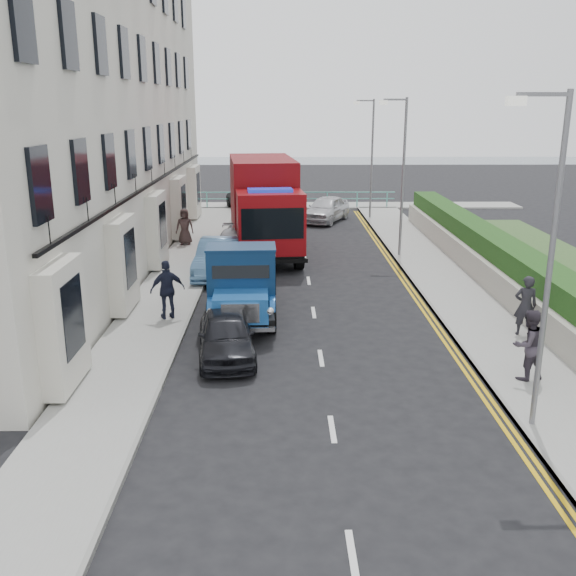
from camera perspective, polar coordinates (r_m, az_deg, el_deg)
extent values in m
plane|color=black|center=(15.92, 3.38, -8.98)|extent=(120.00, 120.00, 0.00)
cube|color=gray|center=(24.66, -10.22, 0.11)|extent=(2.40, 38.00, 0.12)
cube|color=gray|center=(25.14, 14.10, 0.19)|extent=(2.60, 38.00, 0.12)
cube|color=gray|center=(43.91, 0.79, 7.33)|extent=(30.00, 2.50, 0.12)
plane|color=#4E5E6A|center=(74.70, 0.19, 10.90)|extent=(120.00, 120.00, 0.00)
cube|color=beige|center=(28.65, -18.44, 15.82)|extent=(6.00, 30.00, 14.00)
cube|color=black|center=(28.06, -11.60, 9.34)|extent=(0.12, 28.00, 0.10)
cube|color=#B2AD9E|center=(25.38, 17.02, 1.26)|extent=(0.30, 28.00, 1.00)
cube|color=#184215|center=(25.51, 18.59, 2.12)|extent=(1.20, 28.00, 1.70)
cube|color=#59B2A5|center=(42.97, 0.82, 8.51)|extent=(13.00, 0.08, 0.06)
cube|color=#59B2A5|center=(43.03, 0.82, 7.94)|extent=(13.00, 0.06, 0.05)
cylinder|color=slate|center=(13.89, 22.22, 1.40)|extent=(0.12, 0.12, 7.00)
cube|color=slate|center=(13.32, 21.75, 15.71)|extent=(1.00, 0.08, 0.08)
cube|color=beige|center=(13.14, 19.61, 15.39)|extent=(0.35, 0.18, 0.18)
cylinder|color=slate|center=(29.07, 10.18, 9.44)|extent=(0.12, 0.12, 7.00)
cube|color=slate|center=(28.80, 9.51, 16.20)|extent=(1.00, 0.08, 0.08)
cube|color=beige|center=(28.72, 8.47, 16.00)|extent=(0.35, 0.18, 0.18)
cylinder|color=slate|center=(38.89, 7.46, 11.17)|extent=(0.12, 0.12, 7.00)
cube|color=slate|center=(38.69, 6.89, 16.21)|extent=(1.00, 0.08, 0.08)
cube|color=beige|center=(38.63, 6.11, 16.05)|extent=(0.35, 0.18, 0.18)
cylinder|color=black|center=(19.55, -6.82, -2.65)|extent=(0.30, 1.00, 0.99)
cylinder|color=black|center=(19.49, -1.47, -2.59)|extent=(0.30, 1.00, 0.99)
cylinder|color=black|center=(22.30, -6.32, -0.27)|extent=(0.30, 1.00, 0.99)
cylinder|color=black|center=(22.26, -1.64, -0.20)|extent=(0.30, 1.00, 0.99)
cube|color=black|center=(20.83, -4.06, -0.97)|extent=(2.14, 5.03, 0.19)
cube|color=#205DAE|center=(18.90, -4.21, -1.59)|extent=(1.65, 1.40, 0.75)
cube|color=silver|center=(18.24, -4.26, -2.25)|extent=(1.09, 0.12, 0.57)
cube|color=#0E2A4E|center=(19.87, -4.16, 1.07)|extent=(2.11, 1.31, 1.81)
cube|color=black|center=(21.96, -4.01, 0.57)|extent=(2.28, 2.97, 0.12)
cylinder|color=black|center=(26.80, -4.10, 2.85)|extent=(0.49, 1.28, 1.25)
cylinder|color=black|center=(27.00, 0.95, 2.99)|extent=(0.49, 1.28, 1.25)
cylinder|color=black|center=(30.22, -4.42, 4.36)|extent=(0.49, 1.28, 1.25)
cylinder|color=black|center=(30.40, 0.08, 4.48)|extent=(0.49, 1.28, 1.25)
cylinder|color=black|center=(32.66, -4.60, 5.24)|extent=(0.49, 1.28, 1.25)
cylinder|color=black|center=(32.83, -0.43, 5.35)|extent=(0.49, 1.28, 1.25)
cube|color=black|center=(29.69, -2.08, 4.63)|extent=(3.42, 8.16, 0.28)
cube|color=maroon|center=(26.59, -1.59, 5.89)|extent=(2.93, 2.42, 2.49)
cube|color=black|center=(25.55, -1.38, 5.74)|extent=(2.49, 0.35, 1.25)
cube|color=maroon|center=(30.62, -2.30, 8.31)|extent=(3.43, 6.15, 3.40)
imported|color=black|center=(17.70, -5.51, -4.15)|extent=(1.92, 3.89, 1.27)
imported|color=#4E7AA9|center=(26.10, -6.15, 2.70)|extent=(1.82, 4.57, 1.48)
imported|color=#9A9A9E|center=(27.62, -4.69, 3.48)|extent=(2.34, 5.18, 1.47)
imported|color=black|center=(41.84, -3.10, 7.91)|extent=(4.25, 6.34, 1.62)
imported|color=silver|center=(38.18, 3.40, 7.03)|extent=(3.43, 4.76, 1.50)
imported|color=black|center=(20.09, 20.36, -1.47)|extent=(0.71, 0.51, 1.81)
imported|color=#39323D|center=(16.92, 20.58, -4.74)|extent=(1.05, 0.93, 1.80)
imported|color=#1C2034|center=(20.66, -10.66, -0.14)|extent=(1.20, 0.85, 1.89)
imported|color=#372928|center=(31.60, -9.17, 5.40)|extent=(0.86, 0.56, 1.75)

